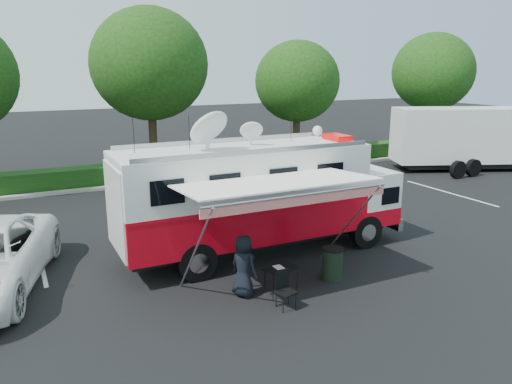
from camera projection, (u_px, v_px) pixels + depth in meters
ground_plane at (263, 252)px, 16.15m from camera, size 120.00×120.00×0.00m
back_border at (172, 82)px, 26.62m from camera, size 60.00×6.14×8.87m
stall_lines at (214, 228)px, 18.54m from camera, size 24.12×5.50×0.01m
command_truck at (261, 195)px, 15.65m from camera, size 9.29×2.55×4.46m
awning at (279, 186)px, 12.75m from camera, size 5.07×2.62×3.06m
person at (244, 295)px, 13.12m from camera, size 0.80×0.95×1.66m
folding_table at (281, 269)px, 13.04m from camera, size 1.03×0.87×0.75m
folding_chair at (284, 286)px, 12.36m from camera, size 0.54×0.57×0.94m
trash_bin at (333, 263)px, 14.02m from camera, size 0.62×0.62×0.92m
semi_trailer at (493, 137)px, 28.84m from camera, size 11.53×6.67×3.54m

